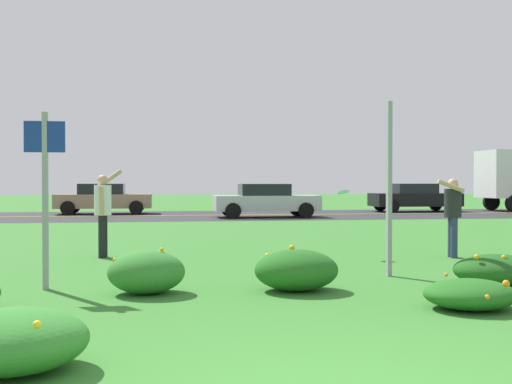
{
  "coord_description": "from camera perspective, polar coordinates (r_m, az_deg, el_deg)",
  "views": [
    {
      "loc": [
        -1.23,
        -3.83,
        1.52
      ],
      "look_at": [
        0.34,
        6.62,
        1.35
      ],
      "focal_mm": 43.28,
      "sensor_mm": 36.0,
      "label": 1
    }
  ],
  "objects": [
    {
      "name": "person_catcher_dark_shirt",
      "position": [
        13.05,
        17.71,
        -1.62
      ],
      "size": [
        0.57,
        0.51,
        1.59
      ],
      "color": "#232328",
      "rests_on": "ground"
    },
    {
      "name": "daylily_clump_front_center",
      "position": [
        7.91,
        19.18,
        -8.91
      ],
      "size": [
        1.12,
        0.96,
        0.4
      ],
      "color": "#23661E",
      "rests_on": "ground"
    },
    {
      "name": "highway_center_stripe",
      "position": [
        28.36,
        -6.08,
        -2.15
      ],
      "size": [
        120.0,
        0.16,
        0.0
      ],
      "primitive_type": "cube",
      "color": "yellow",
      "rests_on": "ground"
    },
    {
      "name": "daylily_clump_mid_right",
      "position": [
        8.6,
        -10.09,
        -7.29
      ],
      "size": [
        1.05,
        0.9,
        0.62
      ],
      "color": "#337F2D",
      "rests_on": "ground"
    },
    {
      "name": "sign_post_near_path",
      "position": [
        9.21,
        -18.91,
        0.88
      ],
      "size": [
        0.56,
        0.1,
        2.51
      ],
      "color": "#93969B",
      "rests_on": "ground"
    },
    {
      "name": "frisbee_pale_blue",
      "position": [
        12.7,
        8.07,
        -0.0
      ],
      "size": [
        0.25,
        0.24,
        0.11
      ],
      "color": "#ADD6E5"
    },
    {
      "name": "ground_plane",
      "position": [
        16.18,
        -4.19,
        -4.49
      ],
      "size": [
        120.0,
        120.0,
        0.0
      ],
      "primitive_type": "plane",
      "color": "#387A2D"
    },
    {
      "name": "person_thrower_white_shirt",
      "position": [
        12.79,
        -13.96,
        -1.42
      ],
      "size": [
        0.55,
        0.51,
        1.79
      ],
      "color": "silver",
      "rests_on": "ground"
    },
    {
      "name": "car_silver_center_right",
      "position": [
        26.72,
        0.91,
        -0.77
      ],
      "size": [
        4.5,
        2.0,
        1.45
      ],
      "color": "#B7BABF",
      "rests_on": "ground"
    },
    {
      "name": "car_tan_center_left",
      "position": [
        30.4,
        -13.91,
        -0.59
      ],
      "size": [
        4.5,
        2.0,
        1.45
      ],
      "color": "#937F60",
      "rests_on": "ground"
    },
    {
      "name": "daylily_clump_front_left",
      "position": [
        5.43,
        -21.57,
        -12.64
      ],
      "size": [
        1.2,
        1.08,
        0.52
      ],
      "color": "#337F2D",
      "rests_on": "ground"
    },
    {
      "name": "car_black_rightmost",
      "position": [
        32.88,
        14.44,
        -0.48
      ],
      "size": [
        4.5,
        2.0,
        1.45
      ],
      "color": "black",
      "rests_on": "ground"
    },
    {
      "name": "daylily_clump_mid_center",
      "position": [
        8.72,
        3.75,
        -7.21
      ],
      "size": [
        1.18,
        0.97,
        0.63
      ],
      "color": "#23661E",
      "rests_on": "ground"
    },
    {
      "name": "daylily_clump_front_right",
      "position": [
        9.76,
        21.44,
        -6.75
      ],
      "size": [
        1.3,
        1.12,
        0.5
      ],
      "color": "#1E5619",
      "rests_on": "ground"
    },
    {
      "name": "highway_strip",
      "position": [
        28.36,
        -6.08,
        -2.16
      ],
      "size": [
        120.0,
        8.7,
        0.01
      ],
      "primitive_type": "cube",
      "color": "#2D2D30",
      "rests_on": "ground"
    },
    {
      "name": "sign_post_by_roadside",
      "position": [
        10.2,
        12.2,
        0.29
      ],
      "size": [
        0.07,
        0.1,
        2.83
      ],
      "color": "#93969B",
      "rests_on": "ground"
    }
  ]
}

